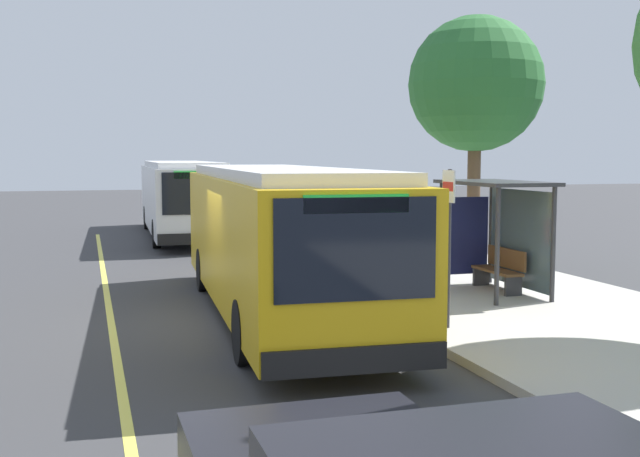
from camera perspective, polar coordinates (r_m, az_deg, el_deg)
The scene contains 10 objects.
ground_plane at distance 15.13m, azimuth -6.56°, elevation -6.82°, with size 120.00×120.00×0.00m, color #38383A.
sidewalk_curb at distance 17.19m, azimuth 13.62°, elevation -5.21°, with size 44.00×6.40×0.15m, color #B7B2A8.
lane_stripe_center at distance 14.91m, azimuth -14.98°, elevation -7.14°, with size 36.00×0.14×0.01m, color #E0D64C.
transit_bus_main at distance 15.34m, azimuth -3.10°, elevation -0.51°, with size 11.15×3.13×2.95m.
transit_bus_second at distance 31.03m, azimuth -10.15°, elevation 2.39°, with size 12.04×2.95×2.95m.
bus_shelter at distance 17.76m, azimuth 12.83°, elevation 1.14°, with size 2.90×1.60×2.48m.
waiting_bench at distance 18.03m, azimuth 13.04°, elevation -2.91°, with size 1.60×0.48×0.95m.
route_sign_post at distance 13.77m, azimuth 9.41°, elevation 0.18°, with size 0.44×0.08×2.80m.
pedestrian_commuter at distance 18.25m, azimuth 7.33°, elevation -1.19°, with size 0.24×0.40×1.69m.
street_tree_downstreet at distance 21.79m, azimuth 11.33°, elevation 10.27°, with size 3.66×3.66×6.79m.
Camera 1 is at (14.56, -2.59, 3.18)m, focal length 43.69 mm.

